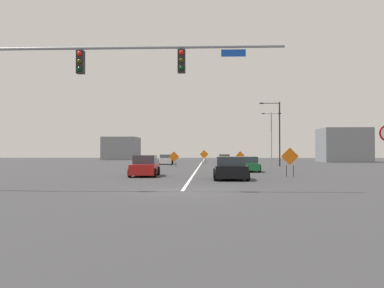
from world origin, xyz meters
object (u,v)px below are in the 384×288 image
object	(u,v)px
car_black_mid	(230,169)
car_yellow_near	(224,158)
car_red_passing	(145,166)
street_lamp_mid_left	(278,130)
construction_sign_left_lane	(204,155)
street_lamp_far_left	(271,133)
construction_sign_right_shoulder	(290,158)
traffic_signal_assembly	(82,74)
car_green_far	(246,164)
construction_sign_median_near	(174,157)
car_white_approaching	(166,160)
construction_sign_median_far	(240,156)

from	to	relation	value
car_black_mid	car_yellow_near	world-z (taller)	car_black_mid
car_black_mid	car_red_passing	size ratio (longest dim) A/B	0.99
street_lamp_mid_left	construction_sign_left_lane	bearing A→B (deg)	141.37
car_black_mid	car_yellow_near	distance (m)	41.50
street_lamp_far_left	construction_sign_right_shoulder	world-z (taller)	street_lamp_far_left
traffic_signal_assembly	car_red_passing	bearing A→B (deg)	84.05
street_lamp_far_left	construction_sign_left_lane	world-z (taller)	street_lamp_far_left
street_lamp_mid_left	street_lamp_far_left	xyz separation A→B (m)	(1.16, 12.81, 0.19)
car_green_far	traffic_signal_assembly	bearing A→B (deg)	-116.64
traffic_signal_assembly	construction_sign_median_near	distance (m)	28.52
street_lamp_far_left	car_black_mid	distance (m)	37.13
construction_sign_left_lane	car_white_approaching	size ratio (longest dim) A/B	0.49
street_lamp_mid_left	construction_sign_median_near	size ratio (longest dim) A/B	4.32
car_red_passing	car_yellow_near	size ratio (longest dim) A/B	1.06
construction_sign_median_near	car_green_far	xyz separation A→B (m)	(7.30, -10.07, -0.46)
car_red_passing	construction_sign_right_shoulder	bearing A→B (deg)	-0.61
construction_sign_median_near	car_red_passing	xyz separation A→B (m)	(-0.62, -17.14, -0.41)
car_yellow_near	car_black_mid	bearing A→B (deg)	-91.47
car_yellow_near	car_white_approaching	bearing A→B (deg)	-126.04
street_lamp_far_left	car_white_approaching	world-z (taller)	street_lamp_far_left
traffic_signal_assembly	car_red_passing	world-z (taller)	traffic_signal_assembly
car_red_passing	construction_sign_median_far	bearing A→B (deg)	71.35
traffic_signal_assembly	car_white_approaching	xyz separation A→B (m)	(-0.19, 37.79, -4.67)
car_white_approaching	car_red_passing	distance (m)	26.80
street_lamp_mid_left	construction_sign_median_near	distance (m)	13.00
street_lamp_far_left	street_lamp_mid_left	bearing A→B (deg)	-95.19
traffic_signal_assembly	car_white_approaching	world-z (taller)	traffic_signal_assembly
car_yellow_near	car_green_far	xyz separation A→B (m)	(0.87, -31.25, 0.03)
construction_sign_median_far	car_yellow_near	distance (m)	12.33
car_green_far	construction_sign_left_lane	bearing A→B (deg)	101.20
street_lamp_mid_left	car_white_approaching	xyz separation A→B (m)	(-14.21, 6.72, -3.70)
traffic_signal_assembly	car_white_approaching	distance (m)	38.08
construction_sign_median_far	car_white_approaching	world-z (taller)	construction_sign_median_far
construction_sign_median_far	car_black_mid	xyz separation A→B (m)	(-2.83, -29.29, -0.46)
construction_sign_right_shoulder	car_black_mid	distance (m)	5.37
traffic_signal_assembly	car_black_mid	world-z (taller)	traffic_signal_assembly
construction_sign_left_lane	construction_sign_median_near	bearing A→B (deg)	-108.25
street_lamp_far_left	construction_sign_median_near	size ratio (longest dim) A/B	4.29
construction_sign_right_shoulder	car_white_approaching	bearing A→B (deg)	113.51
construction_sign_right_shoulder	car_yellow_near	bearing A→B (deg)	94.91
car_black_mid	car_green_far	distance (m)	10.42
traffic_signal_assembly	car_yellow_near	world-z (taller)	traffic_signal_assembly
car_black_mid	car_green_far	bearing A→B (deg)	79.33
car_yellow_near	construction_sign_median_far	bearing A→B (deg)	-81.78
car_white_approaching	car_red_passing	xyz separation A→B (m)	(1.34, -26.77, 0.07)
construction_sign_left_lane	car_white_approaching	bearing A→B (deg)	-175.42
street_lamp_mid_left	car_red_passing	bearing A→B (deg)	-122.69
construction_sign_median_near	construction_sign_median_far	bearing A→B (deg)	47.61
traffic_signal_assembly	street_lamp_mid_left	bearing A→B (deg)	65.72
car_red_passing	car_green_far	bearing A→B (deg)	41.72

